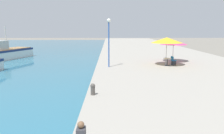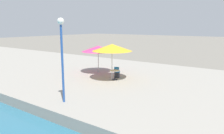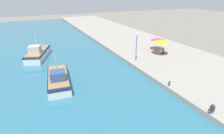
{
  "view_description": "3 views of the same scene",
  "coord_description": "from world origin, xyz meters",
  "px_view_note": "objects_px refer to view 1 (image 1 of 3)",
  "views": [
    {
      "loc": [
        1.29,
        -0.57,
        4.29
      ],
      "look_at": [
        1.5,
        15.5,
        1.44
      ],
      "focal_mm": 35.0,
      "sensor_mm": 36.0,
      "label": 1
    },
    {
      "loc": [
        -6.51,
        11.17,
        4.78
      ],
      "look_at": [
        6.96,
        20.9,
        1.64
      ],
      "focal_mm": 35.0,
      "sensor_mm": 36.0,
      "label": 2
    },
    {
      "loc": [
        -13.64,
        -2.7,
        10.93
      ],
      "look_at": [
        -4.0,
        18.0,
        1.24
      ],
      "focal_mm": 28.0,
      "sensor_mm": 36.0,
      "label": 3
    }
  ],
  "objects_px": {
    "cafe_table": "(167,60)",
    "cafe_chair_left": "(173,62)",
    "mooring_bollard": "(93,89)",
    "fishing_boat_mid": "(6,53)",
    "cafe_umbrella_pink": "(167,40)",
    "lamppost": "(109,34)",
    "cafe_umbrella_white": "(174,42)"
  },
  "relations": [
    {
      "from": "cafe_chair_left",
      "to": "mooring_bollard",
      "type": "bearing_deg",
      "value": -56.25
    },
    {
      "from": "cafe_umbrella_pink",
      "to": "cafe_table",
      "type": "relative_size",
      "value": 3.82
    },
    {
      "from": "cafe_umbrella_pink",
      "to": "lamppost",
      "type": "xyz_separation_m",
      "value": [
        -5.7,
        -0.84,
        0.58
      ]
    },
    {
      "from": "cafe_table",
      "to": "cafe_chair_left",
      "type": "relative_size",
      "value": 0.88
    },
    {
      "from": "mooring_bollard",
      "to": "cafe_umbrella_white",
      "type": "bearing_deg",
      "value": 56.97
    },
    {
      "from": "cafe_table",
      "to": "lamppost",
      "type": "bearing_deg",
      "value": -173.65
    },
    {
      "from": "cafe_umbrella_white",
      "to": "cafe_table",
      "type": "bearing_deg",
      "value": -115.87
    },
    {
      "from": "cafe_umbrella_white",
      "to": "cafe_chair_left",
      "type": "distance_m",
      "value": 3.16
    },
    {
      "from": "cafe_table",
      "to": "fishing_boat_mid",
      "type": "bearing_deg",
      "value": 155.17
    },
    {
      "from": "fishing_boat_mid",
      "to": "cafe_chair_left",
      "type": "bearing_deg",
      "value": -4.38
    },
    {
      "from": "cafe_umbrella_white",
      "to": "cafe_table",
      "type": "distance_m",
      "value": 3.45
    },
    {
      "from": "fishing_boat_mid",
      "to": "cafe_umbrella_pink",
      "type": "bearing_deg",
      "value": -5.3
    },
    {
      "from": "fishing_boat_mid",
      "to": "cafe_chair_left",
      "type": "height_order",
      "value": "fishing_boat_mid"
    },
    {
      "from": "lamppost",
      "to": "cafe_table",
      "type": "bearing_deg",
      "value": 6.35
    },
    {
      "from": "cafe_umbrella_pink",
      "to": "cafe_table",
      "type": "distance_m",
      "value": 1.99
    },
    {
      "from": "cafe_chair_left",
      "to": "lamppost",
      "type": "xyz_separation_m",
      "value": [
        -6.48,
        -0.88,
        2.77
      ]
    },
    {
      "from": "cafe_umbrella_pink",
      "to": "lamppost",
      "type": "relative_size",
      "value": 0.67
    },
    {
      "from": "mooring_bollard",
      "to": "fishing_boat_mid",
      "type": "bearing_deg",
      "value": 125.55
    },
    {
      "from": "mooring_bollard",
      "to": "cafe_chair_left",
      "type": "bearing_deg",
      "value": 53.14
    },
    {
      "from": "cafe_chair_left",
      "to": "fishing_boat_mid",
      "type": "bearing_deg",
      "value": -132.95
    },
    {
      "from": "fishing_boat_mid",
      "to": "mooring_bollard",
      "type": "distance_m",
      "value": 23.24
    },
    {
      "from": "cafe_table",
      "to": "mooring_bollard",
      "type": "bearing_deg",
      "value": -124.89
    },
    {
      "from": "cafe_chair_left",
      "to": "lamppost",
      "type": "bearing_deg",
      "value": -101.61
    },
    {
      "from": "mooring_bollard",
      "to": "lamppost",
      "type": "relative_size",
      "value": 0.14
    },
    {
      "from": "cafe_table",
      "to": "cafe_umbrella_white",
      "type": "bearing_deg",
      "value": 64.13
    },
    {
      "from": "cafe_umbrella_pink",
      "to": "cafe_table",
      "type": "bearing_deg",
      "value": -63.56
    },
    {
      "from": "fishing_boat_mid",
      "to": "cafe_umbrella_white",
      "type": "height_order",
      "value": "fishing_boat_mid"
    },
    {
      "from": "fishing_boat_mid",
      "to": "cafe_table",
      "type": "bearing_deg",
      "value": -5.65
    },
    {
      "from": "fishing_boat_mid",
      "to": "lamppost",
      "type": "relative_size",
      "value": 1.81
    },
    {
      "from": "fishing_boat_mid",
      "to": "cafe_umbrella_pink",
      "type": "relative_size",
      "value": 2.7
    },
    {
      "from": "lamppost",
      "to": "cafe_umbrella_white",
      "type": "bearing_deg",
      "value": 25.39
    },
    {
      "from": "fishing_boat_mid",
      "to": "cafe_table",
      "type": "height_order",
      "value": "fishing_boat_mid"
    }
  ]
}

